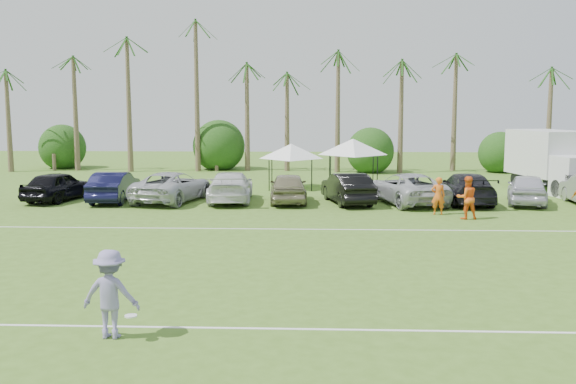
{
  "coord_description": "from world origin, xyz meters",
  "views": [
    {
      "loc": [
        1.66,
        -12.05,
        5.03
      ],
      "look_at": [
        0.62,
        13.67,
        1.6
      ],
      "focal_mm": 40.0,
      "sensor_mm": 36.0,
      "label": 1
    }
  ],
  "objects": [
    {
      "name": "ground",
      "position": [
        0.0,
        0.0,
        0.0
      ],
      "size": [
        120.0,
        120.0,
        0.0
      ],
      "primitive_type": "plane",
      "color": "#456E21",
      "rests_on": "ground"
    },
    {
      "name": "field_lines",
      "position": [
        0.0,
        8.0,
        0.01
      ],
      "size": [
        80.0,
        12.1,
        0.01
      ],
      "color": "white",
      "rests_on": "ground"
    },
    {
      "name": "palm_tree_0",
      "position": [
        -22.0,
        38.0,
        7.48
      ],
      "size": [
        2.4,
        2.4,
        8.9
      ],
      "color": "brown",
      "rests_on": "ground"
    },
    {
      "name": "palm_tree_1",
      "position": [
        -17.0,
        38.0,
        8.35
      ],
      "size": [
        2.4,
        2.4,
        9.9
      ],
      "color": "brown",
      "rests_on": "ground"
    },
    {
      "name": "palm_tree_2",
      "position": [
        -12.0,
        38.0,
        9.21
      ],
      "size": [
        2.4,
        2.4,
        10.9
      ],
      "color": "brown",
      "rests_on": "ground"
    },
    {
      "name": "palm_tree_3",
      "position": [
        -8.0,
        38.0,
        10.06
      ],
      "size": [
        2.4,
        2.4,
        11.9
      ],
      "color": "brown",
      "rests_on": "ground"
    },
    {
      "name": "palm_tree_4",
      "position": [
        -4.0,
        38.0,
        7.48
      ],
      "size": [
        2.4,
        2.4,
        8.9
      ],
      "color": "brown",
      "rests_on": "ground"
    },
    {
      "name": "palm_tree_5",
      "position": [
        0.0,
        38.0,
        8.35
      ],
      "size": [
        2.4,
        2.4,
        9.9
      ],
      "color": "brown",
      "rests_on": "ground"
    },
    {
      "name": "palm_tree_6",
      "position": [
        4.0,
        38.0,
        9.21
      ],
      "size": [
        2.4,
        2.4,
        10.9
      ],
      "color": "brown",
      "rests_on": "ground"
    },
    {
      "name": "palm_tree_7",
      "position": [
        8.0,
        38.0,
        10.06
      ],
      "size": [
        2.4,
        2.4,
        11.9
      ],
      "color": "brown",
      "rests_on": "ground"
    },
    {
      "name": "palm_tree_8",
      "position": [
        13.0,
        38.0,
        7.48
      ],
      "size": [
        2.4,
        2.4,
        8.9
      ],
      "color": "brown",
      "rests_on": "ground"
    },
    {
      "name": "palm_tree_9",
      "position": [
        18.0,
        38.0,
        8.35
      ],
      "size": [
        2.4,
        2.4,
        9.9
      ],
      "color": "brown",
      "rests_on": "ground"
    },
    {
      "name": "bush_tree_0",
      "position": [
        -19.0,
        39.0,
        1.8
      ],
      "size": [
        4.0,
        4.0,
        4.0
      ],
      "color": "brown",
      "rests_on": "ground"
    },
    {
      "name": "bush_tree_1",
      "position": [
        -6.0,
        39.0,
        1.8
      ],
      "size": [
        4.0,
        4.0,
        4.0
      ],
      "color": "brown",
      "rests_on": "ground"
    },
    {
      "name": "bush_tree_2",
      "position": [
        6.0,
        39.0,
        1.8
      ],
      "size": [
        4.0,
        4.0,
        4.0
      ],
      "color": "brown",
      "rests_on": "ground"
    },
    {
      "name": "bush_tree_3",
      "position": [
        16.0,
        39.0,
        1.8
      ],
      "size": [
        4.0,
        4.0,
        4.0
      ],
      "color": "brown",
      "rests_on": "ground"
    },
    {
      "name": "sideline_player_a",
      "position": [
        7.49,
        17.93,
        0.89
      ],
      "size": [
        0.67,
        0.45,
        1.78
      ],
      "primitive_type": "imported",
      "rotation": [
        0.0,
        0.0,
        3.1
      ],
      "color": "orange",
      "rests_on": "ground"
    },
    {
      "name": "sideline_player_b",
      "position": [
        8.55,
        16.77,
        0.97
      ],
      "size": [
        1.02,
        0.84,
        1.94
      ],
      "primitive_type": "imported",
      "rotation": [
        0.0,
        0.0,
        3.26
      ],
      "color": "orange",
      "rests_on": "ground"
    },
    {
      "name": "box_truck",
      "position": [
        15.93,
        26.63,
        1.93
      ],
      "size": [
        3.92,
        7.38,
        3.61
      ],
      "rotation": [
        0.0,
        0.0,
        0.19
      ],
      "color": "silver",
      "rests_on": "ground"
    },
    {
      "name": "canopy_tent_left",
      "position": [
        0.26,
        27.47,
        2.76
      ],
      "size": [
        3.98,
        3.98,
        3.22
      ],
      "color": "black",
      "rests_on": "ground"
    },
    {
      "name": "canopy_tent_right",
      "position": [
        4.11,
        28.31,
        3.04
      ],
      "size": [
        4.38,
        4.38,
        3.55
      ],
      "color": "black",
      "rests_on": "ground"
    },
    {
      "name": "frisbee_player",
      "position": [
        -2.76,
        1.33,
        0.98
      ],
      "size": [
        1.32,
        0.82,
        1.96
      ],
      "rotation": [
        0.0,
        0.0,
        3.07
      ],
      "color": "#857BAF",
      "rests_on": "ground"
    },
    {
      "name": "parked_car_0",
      "position": [
        -12.09,
        21.6,
        0.8
      ],
      "size": [
        2.84,
        5.0,
        1.6
      ],
      "primitive_type": "imported",
      "rotation": [
        0.0,
        0.0,
        2.93
      ],
      "color": "black",
      "rests_on": "ground"
    },
    {
      "name": "parked_car_1",
      "position": [
        -8.99,
        21.47,
        0.8
      ],
      "size": [
        1.85,
        4.92,
        1.6
      ],
      "primitive_type": "imported",
      "rotation": [
        0.0,
        0.0,
        3.17
      ],
      "color": "black",
      "rests_on": "ground"
    },
    {
      "name": "parked_car_2",
      "position": [
        -5.88,
        21.56,
        0.8
      ],
      "size": [
        3.86,
        6.21,
        1.6
      ],
      "primitive_type": "imported",
      "rotation": [
        0.0,
        0.0,
        2.92
      ],
      "color": "#B1B2B7",
      "rests_on": "ground"
    },
    {
      "name": "parked_car_3",
      "position": [
        -2.78,
        21.68,
        0.8
      ],
      "size": [
        2.58,
        5.65,
        1.6
      ],
      "primitive_type": "imported",
      "rotation": [
        0.0,
        0.0,
        3.2
      ],
      "color": "silver",
      "rests_on": "ground"
    },
    {
      "name": "parked_car_4",
      "position": [
        0.32,
        21.42,
        0.8
      ],
      "size": [
        2.15,
        4.8,
        1.6
      ],
      "primitive_type": "imported",
      "rotation": [
        0.0,
        0.0,
        3.2
      ],
      "color": "gray",
      "rests_on": "ground"
    },
    {
      "name": "parked_car_5",
      "position": [
        3.43,
        21.29,
        0.8
      ],
      "size": [
        2.78,
        5.13,
        1.6
      ],
      "primitive_type": "imported",
      "rotation": [
        0.0,
        0.0,
        3.38
      ],
      "color": "black",
      "rests_on": "ground"
    },
    {
      "name": "parked_car_6",
      "position": [
        6.53,
        21.37,
        0.8
      ],
      "size": [
        4.1,
        6.27,
        1.6
      ],
      "primitive_type": "imported",
      "rotation": [
        0.0,
        0.0,
        3.41
      ],
      "color": "#B3B4B9",
      "rests_on": "ground"
    },
    {
      "name": "parked_car_7",
      "position": [
        9.64,
        21.55,
        0.8
      ],
      "size": [
        2.3,
        5.54,
        1.6
      ],
      "primitive_type": "imported",
      "rotation": [
        0.0,
        0.0,
        3.13
      ],
      "color": "black",
      "rests_on": "ground"
    },
    {
      "name": "parked_car_8",
      "position": [
        12.74,
        21.4,
        0.8
      ],
      "size": [
        3.1,
        5.04,
        1.6
      ],
      "primitive_type": "imported",
      "rotation": [
        0.0,
        0.0,
        2.87
      ],
      "color": "#B9B8C6",
      "rests_on": "ground"
    }
  ]
}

